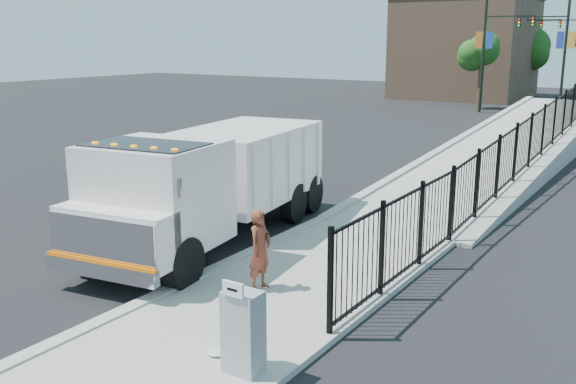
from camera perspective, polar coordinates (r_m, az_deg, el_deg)
The scene contains 17 objects.
ground at distance 14.33m, azimuth -4.91°, elevation -6.51°, with size 120.00×120.00×0.00m, color black.
sidewalk at distance 11.75m, azimuth -3.37°, elevation -10.80°, with size 3.55×12.00×0.12m, color #9E998E.
curb at distance 12.89m, azimuth -10.39°, elevation -8.66°, with size 0.30×12.00×0.16m, color #ADAAA3.
ramp at distance 27.77m, azimuth 19.39°, elevation 2.57°, with size 3.95×24.00×1.70m, color #9E998E.
iron_fence at distance 23.46m, azimuth 20.61°, elevation 2.82°, with size 0.10×28.00×1.80m, color black.
truck at distance 15.56m, azimuth -7.11°, elevation 1.14°, with size 3.72×8.53×2.82m.
worker at distance 12.43m, azimuth -2.50°, elevation -5.15°, with size 0.58×0.38×1.60m, color brown.
utility_cabinet at distance 9.53m, azimuth -4.00°, elevation -12.30°, with size 0.55×0.40×1.25m, color gray.
arrow_sign at distance 9.08m, azimuth -4.91°, elevation -8.62°, with size 0.35×0.04×0.22m, color white.
debris at distance 10.30m, azimuth -6.31°, elevation -13.90°, with size 0.34×0.34×0.08m, color silver.
light_pole_0 at distance 45.60m, azimuth 17.38°, elevation 12.22°, with size 3.77×0.22×8.00m.
light_pole_1 at distance 46.68m, azimuth 23.04°, elevation 11.79°, with size 3.78×0.22×8.00m.
light_pole_2 at distance 55.20m, azimuth 20.02°, elevation 12.14°, with size 3.77×0.22×8.00m.
light_pole_3 at distance 56.00m, azimuth 24.26°, elevation 11.78°, with size 3.77×0.22×8.00m.
tree_0 at distance 47.53m, azimuth 16.91°, elevation 11.74°, with size 2.28×2.28×5.14m.
tree_2 at distance 59.79m, azimuth 20.73°, elevation 11.75°, with size 3.25×3.25×5.63m.
building at distance 57.31m, azimuth 15.49°, elevation 12.11°, with size 10.00×10.00×8.00m, color #8C664C.
Camera 1 is at (8.27, -10.63, 4.88)m, focal length 40.00 mm.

